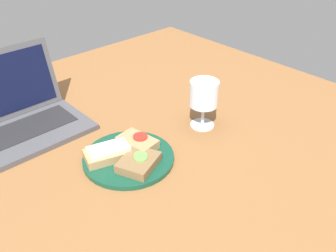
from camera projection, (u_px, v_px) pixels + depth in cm
name	position (u px, v px, depth cm)	size (l,w,h in cm)	color
wooden_table	(158.00, 149.00, 100.65)	(140.00, 140.00, 3.00)	brown
plate	(129.00, 158.00, 93.76)	(22.89, 22.89, 1.24)	#144733
sandwich_with_cucumber	(139.00, 162.00, 89.54)	(11.89, 10.93, 2.59)	brown
sandwich_with_tomato	(138.00, 142.00, 96.49)	(7.59, 10.83, 2.78)	#A88456
sandwich_with_cheese	(109.00, 153.00, 92.22)	(13.16, 9.78, 3.10)	#A88456
wine_glass	(204.00, 95.00, 102.45)	(8.00, 8.00, 13.97)	white
laptop	(21.00, 115.00, 103.93)	(30.92, 25.39, 20.74)	#4C4C51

